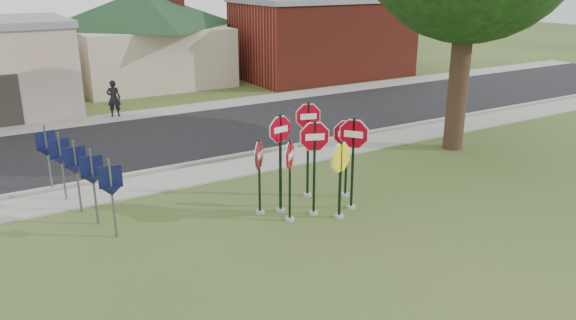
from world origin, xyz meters
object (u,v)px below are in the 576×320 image
stop_sign_yellow (340,170)px  pedestrian (114,98)px  stop_sign_center (314,154)px  stop_sign_left (290,170)px

stop_sign_yellow → pedestrian: size_ratio=1.36×
stop_sign_center → pedestrian: (-1.72, 13.30, -0.81)m
stop_sign_center → stop_sign_left: bearing=-178.9°
stop_sign_center → stop_sign_yellow: 0.78m
stop_sign_center → pedestrian: 13.43m
stop_sign_yellow → stop_sign_left: 1.31m
stop_sign_center → stop_sign_left: size_ratio=1.17×
stop_sign_left → pedestrian: 13.36m
stop_sign_left → stop_sign_center: bearing=1.1°
stop_sign_center → stop_sign_yellow: size_ratio=1.22×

